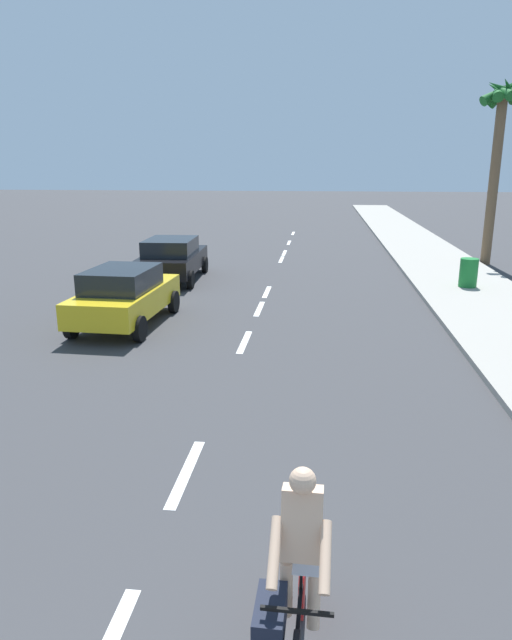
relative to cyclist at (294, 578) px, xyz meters
name	(u,v)px	position (x,y,z in m)	size (l,w,h in m)	color
ground_plane	(271,283)	(-1.64, 16.24, -0.83)	(160.00, 160.00, 0.00)	#38383A
sidewalk_strip	(452,275)	(5.23, 18.24, -0.76)	(3.60, 80.00, 0.14)	#9E998E
lane_stripe_2	(186,472)	(-1.64, 2.90, -0.83)	(0.16, 1.80, 0.01)	white
lane_stripe_3	(245,342)	(-1.64, 8.97, -0.83)	(0.16, 1.80, 0.01)	white
lane_stripe_4	(259,309)	(-1.64, 12.29, -0.83)	(0.16, 1.80, 0.01)	white
lane_stripe_5	(267,292)	(-1.64, 14.64, -0.83)	(0.16, 1.80, 0.01)	white
lane_stripe_6	(281,259)	(-1.64, 21.59, -0.83)	(0.16, 1.80, 0.01)	white
lane_stripe_7	(284,253)	(-1.64, 23.64, -0.83)	(0.16, 1.80, 0.01)	white
lane_stripe_8	(289,243)	(-1.64, 27.52, -0.83)	(0.16, 1.80, 0.01)	white
lane_stripe_9	(293,233)	(-1.64, 32.11, -0.83)	(0.16, 1.80, 0.01)	white
cyclist	(294,578)	(0.00, 0.00, 0.00)	(0.62, 1.71, 1.82)	black
parked_car_yellow	(125,294)	(-5.00, 10.13, 0.01)	(2.07, 4.25, 1.57)	gold
parked_car_black	(172,258)	(-5.36, 16.34, 0.01)	(2.26, 4.65, 1.57)	black
palm_tree_far	(500,124)	(7.30, 21.36, 4.97)	(1.80, 1.80, 7.82)	brown
trash_bin_far	(468,273)	(5.18, 15.65, -0.20)	(0.60, 0.60, 0.97)	#19722D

